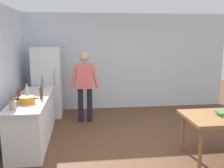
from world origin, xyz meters
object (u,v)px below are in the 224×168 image
(person, at_px, (85,83))
(bottle_sauce_red, at_px, (19,95))
(refrigerator, at_px, (47,82))
(bottle_wine_dark, at_px, (27,86))
(cooking_pot, at_px, (27,100))
(utensil_jar, at_px, (13,105))
(bottle_beer_brown, at_px, (41,93))
(bottle_water_clear, at_px, (27,93))
(bottle_vinegar_tall, at_px, (42,83))

(person, bearing_deg, bottle_sauce_red, -135.46)
(refrigerator, height_order, bottle_wine_dark, refrigerator)
(cooking_pot, xyz_separation_m, bottle_sauce_red, (-0.19, 0.24, 0.04))
(refrigerator, xyz_separation_m, person, (0.95, -0.55, 0.08))
(refrigerator, height_order, utensil_jar, refrigerator)
(utensil_jar, distance_m, bottle_beer_brown, 0.77)
(refrigerator, height_order, person, refrigerator)
(bottle_wine_dark, distance_m, bottle_sauce_red, 0.61)
(utensil_jar, height_order, bottle_water_clear, utensil_jar)
(person, bearing_deg, cooking_pot, -125.62)
(utensil_jar, relative_size, bottle_sauce_red, 1.33)
(cooking_pot, height_order, bottle_water_clear, bottle_water_clear)
(bottle_water_clear, bearing_deg, cooking_pot, -79.98)
(bottle_water_clear, relative_size, bottle_wine_dark, 0.88)
(cooking_pot, distance_m, bottle_vinegar_tall, 1.18)
(bottle_water_clear, height_order, bottle_sauce_red, bottle_water_clear)
(bottle_vinegar_tall, distance_m, bottle_sauce_red, 0.98)
(bottle_beer_brown, bearing_deg, cooking_pot, -124.60)
(utensil_jar, height_order, bottle_vinegar_tall, same)
(utensil_jar, bearing_deg, bottle_vinegar_tall, 80.85)
(person, bearing_deg, refrigerator, 149.77)
(utensil_jar, bearing_deg, cooking_pot, 69.52)
(bottle_sauce_red, bearing_deg, cooking_pot, -51.28)
(refrigerator, distance_m, utensil_jar, 2.42)
(person, distance_m, bottle_wine_dark, 1.37)
(bottle_water_clear, bearing_deg, refrigerator, 85.24)
(refrigerator, relative_size, person, 1.06)
(bottle_water_clear, bearing_deg, bottle_wine_dark, 101.77)
(bottle_sauce_red, bearing_deg, utensil_jar, -85.55)
(bottle_wine_dark, height_order, bottle_beer_brown, bottle_wine_dark)
(bottle_sauce_red, bearing_deg, bottle_water_clear, 4.49)
(bottle_vinegar_tall, bearing_deg, bottle_beer_brown, -83.44)
(person, distance_m, bottle_vinegar_tall, 0.99)
(cooking_pot, distance_m, bottle_wine_dark, 0.87)
(cooking_pot, height_order, utensil_jar, utensil_jar)
(bottle_water_clear, bearing_deg, bottle_beer_brown, 10.07)
(person, relative_size, bottle_sauce_red, 7.08)
(cooking_pot, bearing_deg, bottle_water_clear, 100.02)
(refrigerator, distance_m, bottle_water_clear, 1.78)
(cooking_pot, bearing_deg, person, 54.38)
(refrigerator, bearing_deg, bottle_sauce_red, -99.46)
(bottle_wine_dark, distance_m, bottle_beer_brown, 0.67)
(cooking_pot, xyz_separation_m, bottle_water_clear, (-0.04, 0.25, 0.07))
(utensil_jar, xyz_separation_m, bottle_vinegar_tall, (0.25, 1.56, 0.06))
(bottle_water_clear, xyz_separation_m, bottle_wine_dark, (-0.12, 0.59, 0.02))
(person, relative_size, bottle_wine_dark, 5.00)
(person, distance_m, bottle_beer_brown, 1.44)
(bottle_vinegar_tall, height_order, bottle_sauce_red, bottle_vinegar_tall)
(bottle_water_clear, distance_m, bottle_vinegar_tall, 0.93)
(bottle_beer_brown, bearing_deg, bottle_wine_dark, 124.24)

